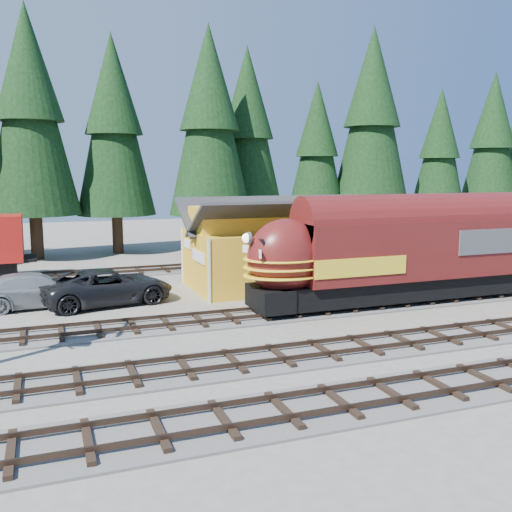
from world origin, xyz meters
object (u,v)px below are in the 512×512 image
object	(u,v)px
depot	(291,236)
pickup_truck_b	(36,290)
locomotive	(386,257)
pickup_truck_a	(108,287)

from	to	relation	value
depot	pickup_truck_b	distance (m)	14.65
locomotive	pickup_truck_b	xyz separation A→B (m)	(-16.88, 5.84, -1.65)
pickup_truck_b	depot	bearing A→B (deg)	-93.12
depot	pickup_truck_a	distance (m)	11.26
pickup_truck_a	pickup_truck_b	distance (m)	3.55
pickup_truck_b	pickup_truck_a	bearing A→B (deg)	-106.37
locomotive	pickup_truck_a	xyz separation A→B (m)	(-13.39, 5.19, -1.60)
pickup_truck_a	pickup_truck_b	bearing A→B (deg)	68.43
depot	pickup_truck_b	size ratio (longest dim) A/B	2.12
depot	pickup_truck_b	bearing A→B (deg)	-177.41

